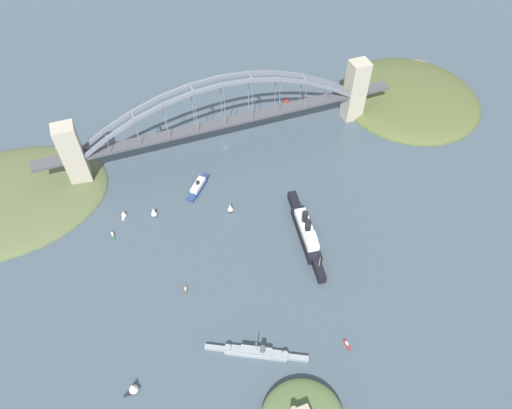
% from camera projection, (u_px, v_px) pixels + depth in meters
% --- Properties ---
extents(ground_plane, '(1400.00, 1400.00, 0.00)m').
position_uv_depth(ground_plane, '(226.00, 147.00, 412.38)').
color(ground_plane, '#3D4C56').
extents(harbor_arch_bridge, '(309.61, 14.63, 69.82)m').
position_uv_depth(harbor_arch_bridge, '(224.00, 119.00, 389.09)').
color(harbor_arch_bridge, '#ADA38E').
rests_on(harbor_arch_bridge, ground).
extents(headland_west_shore, '(133.52, 138.08, 23.82)m').
position_uv_depth(headland_west_shore, '(409.00, 97.00, 458.63)').
color(headland_west_shore, '#4C562D').
rests_on(headland_west_shore, ground).
extents(headland_east_shore, '(164.68, 121.18, 16.78)m').
position_uv_depth(headland_east_shore, '(6.00, 199.00, 372.85)').
color(headland_east_shore, '#515B38').
rests_on(headland_east_shore, ground).
extents(ocean_liner, '(16.77, 81.65, 20.61)m').
position_uv_depth(ocean_liner, '(306.00, 232.00, 344.10)').
color(ocean_liner, black).
rests_on(ocean_liner, ground).
extents(naval_cruiser, '(58.68, 32.02, 16.24)m').
position_uv_depth(naval_cruiser, '(257.00, 352.00, 287.98)').
color(naval_cruiser, gray).
rests_on(naval_cruiser, ground).
extents(harbor_ferry_steamer, '(24.40, 26.88, 8.21)m').
position_uv_depth(harbor_ferry_steamer, '(198.00, 187.00, 377.86)').
color(harbor_ferry_steamer, navy).
rests_on(harbor_ferry_steamer, ground).
extents(seaplane_taxiing_near_bridge, '(8.23, 10.76, 4.96)m').
position_uv_depth(seaplane_taxiing_near_bridge, '(287.00, 102.00, 449.91)').
color(seaplane_taxiing_near_bridge, '#B7B7B2').
rests_on(seaplane_taxiing_near_bridge, ground).
extents(small_boat_0, '(3.06, 7.05, 1.91)m').
position_uv_depth(small_boat_0, '(186.00, 289.00, 319.09)').
color(small_boat_0, brown).
rests_on(small_boat_0, ground).
extents(small_boat_1, '(10.19, 6.94, 9.30)m').
position_uv_depth(small_boat_1, '(133.00, 388.00, 272.38)').
color(small_boat_1, black).
rests_on(small_boat_1, ground).
extents(small_boat_2, '(6.08, 8.00, 8.89)m').
position_uv_depth(small_boat_2, '(153.00, 212.00, 358.81)').
color(small_boat_2, '#234C8C').
rests_on(small_boat_2, ground).
extents(small_boat_3, '(5.30, 7.18, 6.66)m').
position_uv_depth(small_boat_3, '(123.00, 214.00, 358.89)').
color(small_boat_3, silver).
rests_on(small_boat_3, ground).
extents(small_boat_4, '(2.35, 8.88, 2.30)m').
position_uv_depth(small_boat_4, '(113.00, 235.00, 348.66)').
color(small_boat_4, '#2D6B3D').
rests_on(small_boat_4, ground).
extents(small_boat_5, '(1.70, 8.00, 2.36)m').
position_uv_depth(small_boat_5, '(347.00, 344.00, 293.21)').
color(small_boat_5, '#B2231E').
rests_on(small_boat_5, ground).
extents(small_boat_6, '(5.62, 8.15, 8.19)m').
position_uv_depth(small_boat_6, '(230.00, 207.00, 362.08)').
color(small_boat_6, black).
rests_on(small_boat_6, ground).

